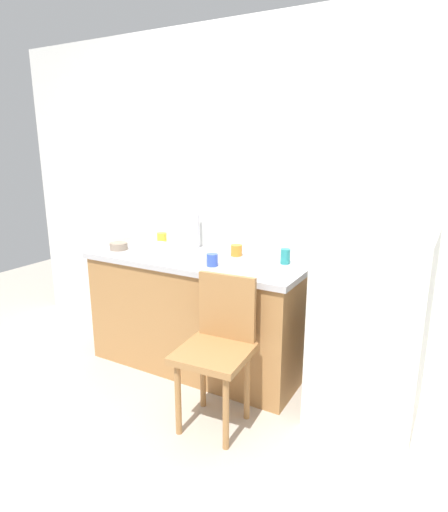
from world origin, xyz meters
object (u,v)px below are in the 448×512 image
(terracotta_bowl, at_px, (119,246))
(cup_orange, at_px, (236,250))
(cup_teal, at_px, (285,256))
(dish_tray, at_px, (166,249))
(cup_blue, at_px, (212,260))
(cup_yellow, at_px, (162,239))
(refrigerator, at_px, (370,326))
(chair, at_px, (218,345))

(terracotta_bowl, xyz_separation_m, cup_orange, (0.87, 0.28, 0.01))
(cup_teal, bearing_deg, dish_tray, -171.63)
(cup_blue, bearing_deg, cup_yellow, 154.36)
(cup_teal, bearing_deg, cup_orange, 175.85)
(refrigerator, relative_size, dish_tray, 4.14)
(cup_yellow, height_order, cup_orange, cup_yellow)
(cup_teal, bearing_deg, cup_yellow, 178.59)
(dish_tray, height_order, cup_teal, cup_teal)
(cup_teal, bearing_deg, terracotta_bowl, -168.78)
(refrigerator, relative_size, terracotta_bowl, 8.68)
(dish_tray, relative_size, cup_orange, 3.40)
(dish_tray, distance_m, cup_yellow, 0.23)
(chair, height_order, cup_blue, cup_blue)
(refrigerator, bearing_deg, chair, -145.57)
(chair, height_order, cup_teal, cup_teal)
(cup_blue, bearing_deg, chair, -55.15)
(cup_yellow, relative_size, cup_orange, 1.23)
(refrigerator, height_order, chair, refrigerator)
(refrigerator, xyz_separation_m, cup_blue, (-1.01, -0.14, 0.31))
(terracotta_bowl, relative_size, cup_yellow, 1.31)
(refrigerator, distance_m, cup_teal, 0.70)
(cup_orange, distance_m, cup_blue, 0.32)
(cup_orange, relative_size, cup_teal, 0.81)
(cup_orange, distance_m, cup_teal, 0.39)
(terracotta_bowl, bearing_deg, cup_teal, 11.22)
(chair, bearing_deg, dish_tray, 140.80)
(chair, xyz_separation_m, terracotta_bowl, (-1.12, 0.41, 0.37))
(chair, height_order, cup_orange, cup_orange)
(dish_tray, height_order, terracotta_bowl, terracotta_bowl)
(cup_orange, bearing_deg, cup_teal, -4.15)
(cup_orange, xyz_separation_m, cup_blue, (-0.01, -0.32, 0.00))
(terracotta_bowl, relative_size, cup_blue, 1.63)
(cup_blue, bearing_deg, cup_orange, 87.47)
(dish_tray, relative_size, cup_blue, 3.43)
(chair, height_order, terracotta_bowl, terracotta_bowl)
(cup_blue, distance_m, cup_teal, 0.49)
(cup_yellow, height_order, cup_blue, cup_yellow)
(cup_yellow, relative_size, cup_teal, 1.00)
(cup_teal, bearing_deg, refrigerator, -13.62)
(dish_tray, bearing_deg, cup_yellow, 135.40)
(cup_orange, bearing_deg, cup_blue, -92.53)
(refrigerator, relative_size, cup_blue, 14.18)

